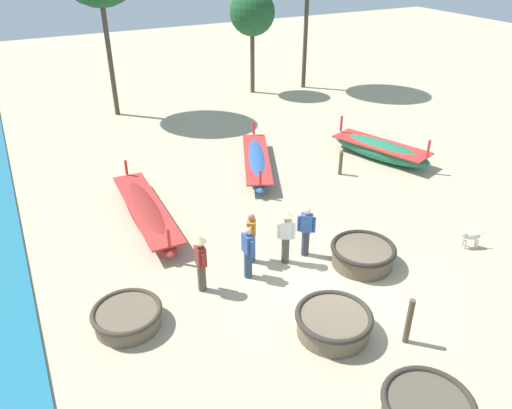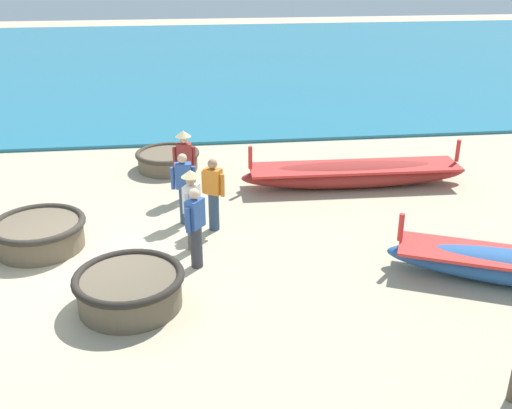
{
  "view_description": "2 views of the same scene",
  "coord_description": "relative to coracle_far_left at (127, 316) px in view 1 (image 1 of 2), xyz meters",
  "views": [
    {
      "loc": [
        -6.74,
        -8.37,
        8.43
      ],
      "look_at": [
        -0.76,
        3.33,
        1.1
      ],
      "focal_mm": 35.0,
      "sensor_mm": 36.0,
      "label": 1
    },
    {
      "loc": [
        9.91,
        1.63,
        5.56
      ],
      "look_at": [
        -0.84,
        2.97,
        0.82
      ],
      "focal_mm": 42.0,
      "sensor_mm": 36.0,
      "label": 2
    }
  ],
  "objects": [
    {
      "name": "mooring_post_inland",
      "position": [
        9.49,
        4.61,
        0.2
      ],
      "size": [
        0.14,
        0.14,
        0.95
      ],
      "primitive_type": "cylinder",
      "color": "brown",
      "rests_on": "ground"
    },
    {
      "name": "coracle_center",
      "position": [
        4.25,
        -2.46,
        0.05
      ],
      "size": [
        1.83,
        1.83,
        0.59
      ],
      "color": "brown",
      "rests_on": "ground"
    },
    {
      "name": "fisherman_by_coracle",
      "position": [
        2.1,
        0.45,
        0.69
      ],
      "size": [
        0.36,
        0.53,
        1.67
      ],
      "color": "#4C473D",
      "rests_on": "ground"
    },
    {
      "name": "mooring_post_mid_beach",
      "position": [
        5.59,
        -3.46,
        0.34
      ],
      "size": [
        0.14,
        0.14,
        1.22
      ],
      "primitive_type": "cylinder",
      "color": "brown",
      "rests_on": "ground"
    },
    {
      "name": "coracle_far_left",
      "position": [
        0.0,
        0.0,
        0.0
      ],
      "size": [
        1.7,
        1.7,
        0.5
      ],
      "color": "brown",
      "rests_on": "ground"
    },
    {
      "name": "long_boat_blue_hull",
      "position": [
        6.83,
        6.53,
        0.04
      ],
      "size": [
        3.0,
        5.19,
        1.07
      ],
      "color": "#285693",
      "rests_on": "ground"
    },
    {
      "name": "fisherman_crouching",
      "position": [
        4.69,
        0.55,
        0.69
      ],
      "size": [
        0.47,
        0.36,
        1.67
      ],
      "color": "#4C473D",
      "rests_on": "ground"
    },
    {
      "name": "fisherman_standing_right",
      "position": [
        3.43,
        0.41,
        0.56
      ],
      "size": [
        0.23,
        0.53,
        1.57
      ],
      "color": "#2D425B",
      "rests_on": "ground"
    },
    {
      "name": "fisherman_hauling",
      "position": [
        5.38,
        0.6,
        0.56
      ],
      "size": [
        0.44,
        0.38,
        1.57
      ],
      "color": "#383842",
      "rests_on": "ground"
    },
    {
      "name": "ground_plane",
      "position": [
        5.34,
        -1.15,
        -0.27
      ],
      "size": [
        80.0,
        80.0,
        0.0
      ],
      "primitive_type": "plane",
      "color": "#BCAD8C"
    },
    {
      "name": "long_boat_white_hull",
      "position": [
        11.85,
        5.11,
        0.12
      ],
      "size": [
        2.61,
        4.52,
        1.36
      ],
      "color": "#237551",
      "rests_on": "ground"
    },
    {
      "name": "coracle_front_right",
      "position": [
        6.58,
        -0.55,
        0.06
      ],
      "size": [
        1.84,
        1.84,
        0.62
      ],
      "color": "brown",
      "rests_on": "ground"
    },
    {
      "name": "dog",
      "position": [
        9.96,
        -1.32,
        0.1
      ],
      "size": [
        0.64,
        0.4,
        0.55
      ],
      "color": "beige",
      "rests_on": "ground"
    },
    {
      "name": "tree_leftmost",
      "position": [
        11.43,
        16.04,
        4.08
      ],
      "size": [
        2.46,
        2.46,
        5.61
      ],
      "color": "#4C3D2D",
      "rests_on": "ground"
    },
    {
      "name": "fisherman_standing_left",
      "position": [
        3.84,
        1.01,
        0.56
      ],
      "size": [
        0.37,
        0.46,
        1.57
      ],
      "color": "#2D425B",
      "rests_on": "ground"
    },
    {
      "name": "long_boat_ochre_hull",
      "position": [
        1.81,
        4.6,
        0.05
      ],
      "size": [
        1.16,
        5.64,
        1.12
      ],
      "color": "maroon",
      "rests_on": "ground"
    }
  ]
}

